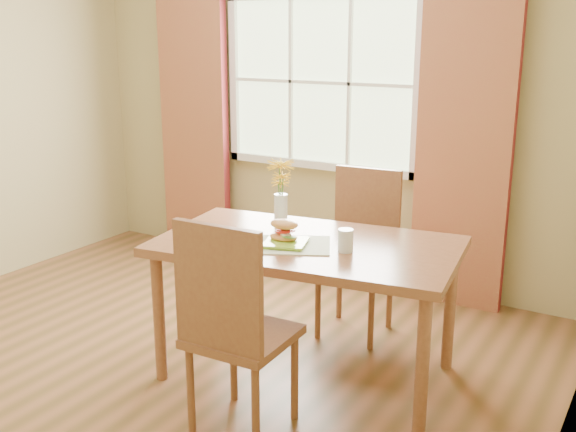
# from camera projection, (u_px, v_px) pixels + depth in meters

# --- Properties ---
(room) EXTENTS (4.24, 3.84, 2.74)m
(room) POSITION_uv_depth(u_px,v_px,m) (152.00, 134.00, 3.56)
(room) COLOR brown
(room) RESTS_ON ground
(window) EXTENTS (1.62, 0.06, 1.32)m
(window) POSITION_uv_depth(u_px,v_px,m) (320.00, 82.00, 5.07)
(window) COLOR beige
(window) RESTS_ON room
(curtain_left) EXTENTS (0.65, 0.08, 2.20)m
(curtain_left) POSITION_uv_depth(u_px,v_px,m) (194.00, 126.00, 5.67)
(curtain_left) COLOR maroon
(curtain_left) RESTS_ON room
(curtain_right) EXTENTS (0.65, 0.08, 2.20)m
(curtain_right) POSITION_uv_depth(u_px,v_px,m) (464.00, 150.00, 4.53)
(curtain_right) COLOR maroon
(curtain_right) RESTS_ON room
(dining_table) EXTENTS (1.72, 1.12, 0.78)m
(dining_table) POSITION_uv_depth(u_px,v_px,m) (307.00, 256.00, 3.64)
(dining_table) COLOR brown
(dining_table) RESTS_ON room
(chair_near) EXTENTS (0.46, 0.46, 1.08)m
(chair_near) POSITION_uv_depth(u_px,v_px,m) (231.00, 322.00, 3.08)
(chair_near) COLOR brown
(chair_near) RESTS_ON room
(chair_far) EXTENTS (0.47, 0.47, 1.05)m
(chair_far) POSITION_uv_depth(u_px,v_px,m) (361.00, 244.00, 4.27)
(chair_far) COLOR brown
(chair_far) RESTS_ON room
(placemat) EXTENTS (0.55, 0.50, 0.01)m
(placemat) POSITION_uv_depth(u_px,v_px,m) (287.00, 245.00, 3.56)
(placemat) COLOR silver
(placemat) RESTS_ON dining_table
(plate) EXTENTS (0.27, 0.27, 0.01)m
(plate) POSITION_uv_depth(u_px,v_px,m) (286.00, 244.00, 3.55)
(plate) COLOR #89B82E
(plate) RESTS_ON placemat
(croissant_sandwich) EXTENTS (0.17, 0.12, 0.12)m
(croissant_sandwich) POSITION_uv_depth(u_px,v_px,m) (284.00, 230.00, 3.57)
(croissant_sandwich) COLOR #E99B4F
(croissant_sandwich) RESTS_ON plate
(water_glass) EXTENTS (0.08, 0.08, 0.12)m
(water_glass) POSITION_uv_depth(u_px,v_px,m) (346.00, 241.00, 3.45)
(water_glass) COLOR silver
(water_glass) RESTS_ON dining_table
(flower_vase) EXTENTS (0.16, 0.16, 0.40)m
(flower_vase) POSITION_uv_depth(u_px,v_px,m) (281.00, 186.00, 3.84)
(flower_vase) COLOR silver
(flower_vase) RESTS_ON dining_table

